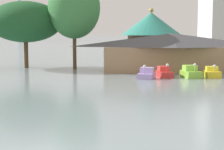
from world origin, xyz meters
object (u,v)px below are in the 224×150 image
Objects in this scene: shoreline_tree_tall_left at (25,22)px; shoreline_tree_mid at (74,8)px; boathouse at (171,51)px; green_roof_pavilion at (151,35)px; pedal_boat_lime at (191,73)px; pedal_boat_lavender at (147,74)px; pedal_boat_red at (164,73)px; pedal_boat_yellow at (212,73)px.

shoreline_tree_mid reaches higher than shoreline_tree_tall_left.
shoreline_tree_mid is (-13.29, 3.42, 5.98)m from boathouse.
green_roof_pavilion is at bearing 34.89° from shoreline_tree_mid.
shoreline_tree_tall_left is (-21.85, 12.23, 6.17)m from pedal_boat_lime.
shoreline_tree_mid is (-9.31, 11.54, 8.16)m from pedal_boat_lavender.
shoreline_tree_tall_left is at bearing 166.62° from shoreline_tree_mid.
pedal_boat_lavender is 0.14× the size of boathouse.
pedal_boat_red is at bearing -105.21° from boathouse.
shoreline_tree_tall_left is at bearing -114.09° from pedal_boat_yellow.
pedal_boat_lavender is at bearing -63.57° from pedal_boat_red.
pedal_boat_red is (2.19, 1.55, 0.01)m from pedal_boat_lavender.
shoreline_tree_tall_left is 7.81m from shoreline_tree_mid.
boathouse is 1.48× the size of shoreline_tree_mid.
pedal_boat_yellow is (5.59, 0.02, -0.01)m from pedal_boat_red.
pedal_boat_lime reaches higher than pedal_boat_red.
pedal_boat_red is 0.24× the size of shoreline_tree_mid.
pedal_boat_red is at bearing -31.89° from shoreline_tree_tall_left.
green_roof_pavilion is 0.93× the size of shoreline_tree_tall_left.
pedal_boat_lime is (5.18, 1.06, 0.07)m from pedal_boat_lavender.
pedal_boat_lavender is 0.21× the size of shoreline_tree_mid.
pedal_boat_yellow is (7.78, 1.57, 0.00)m from pedal_boat_lavender.
pedal_boat_red is 23.08m from shoreline_tree_tall_left.
pedal_boat_lavender is 0.90× the size of pedal_boat_lime.
shoreline_tree_tall_left is (-16.68, 13.29, 6.24)m from pedal_boat_lavender.
pedal_boat_lavender is at bearing -77.08° from pedal_boat_yellow.
shoreline_tree_mid reaches higher than pedal_boat_lime.
pedal_boat_yellow is 0.14× the size of boathouse.
pedal_boat_lime is 7.47m from boathouse.
pedal_boat_lime is (2.98, -0.49, 0.06)m from pedal_boat_red.
pedal_boat_yellow is 21.40m from shoreline_tree_mid.
green_roof_pavilion is at bearing -168.63° from pedal_boat_lavender.
pedal_boat_lime is at bearing 119.88° from pedal_boat_lavender.
pedal_boat_red is 0.29× the size of shoreline_tree_tall_left.
pedal_boat_yellow is (2.60, 0.51, -0.07)m from pedal_boat_lime.
pedal_boat_lime is at bearing -80.37° from boathouse.
boathouse is (-1.20, 7.06, 2.11)m from pedal_boat_lime.
boathouse is (3.98, 8.12, 2.18)m from pedal_boat_lavender.
shoreline_tree_tall_left is at bearing -161.42° from green_roof_pavilion.
green_roof_pavilion is at bearing 170.57° from pedal_boat_red.
shoreline_tree_tall_left is at bearing -131.29° from pedal_boat_lime.
green_roof_pavilion reaches higher than pedal_boat_yellow.
green_roof_pavilion is (0.20, 18.15, 4.26)m from pedal_boat_red.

